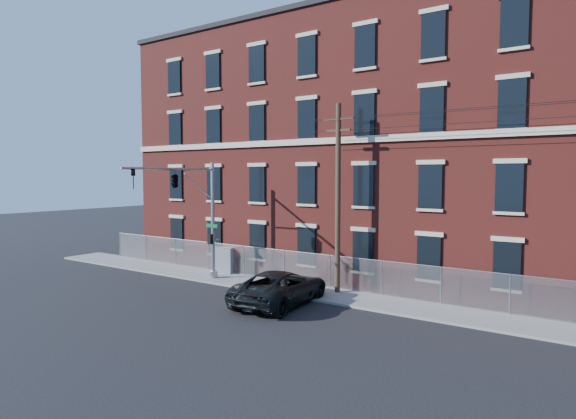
% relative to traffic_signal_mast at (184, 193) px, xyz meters
% --- Properties ---
extents(ground, '(140.00, 140.00, 0.00)m').
position_rel_traffic_signal_mast_xyz_m(ground, '(6.00, -2.18, -5.39)').
color(ground, black).
rests_on(ground, ground).
extents(sidewalk, '(65.00, 3.00, 0.12)m').
position_rel_traffic_signal_mast_xyz_m(sidewalk, '(18.00, 2.82, -5.33)').
color(sidewalk, gray).
rests_on(sidewalk, ground).
extents(mill_building, '(55.30, 14.32, 16.30)m').
position_rel_traffic_signal_mast_xyz_m(mill_building, '(18.00, 11.75, 2.76)').
color(mill_building, maroon).
rests_on(mill_building, ground).
extents(chain_link_fence, '(59.06, 0.06, 1.85)m').
position_rel_traffic_signal_mast_xyz_m(chain_link_fence, '(18.00, 4.12, -4.33)').
color(chain_link_fence, '#A5A8AD').
rests_on(chain_link_fence, ground).
extents(traffic_signal_mast, '(0.90, 6.75, 7.00)m').
position_rel_traffic_signal_mast_xyz_m(traffic_signal_mast, '(0.00, 0.00, 0.00)').
color(traffic_signal_mast, '#9EA0A5').
rests_on(traffic_signal_mast, ground).
extents(utility_pole_near, '(1.80, 0.28, 10.00)m').
position_rel_traffic_signal_mast_xyz_m(utility_pole_near, '(8.00, 3.42, -0.05)').
color(utility_pole_near, '#453022').
rests_on(utility_pole_near, ground).
extents(pickup_truck, '(3.28, 6.25, 1.68)m').
position_rel_traffic_signal_mast_xyz_m(pickup_truck, '(6.70, -0.00, -4.55)').
color(pickup_truck, black).
rests_on(pickup_truck, ground).
extents(utility_cabinet, '(1.42, 0.97, 1.62)m').
position_rel_traffic_signal_mast_xyz_m(utility_cabinet, '(-0.54, 3.82, -4.46)').
color(utility_cabinet, gray).
rests_on(utility_cabinet, sidewalk).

